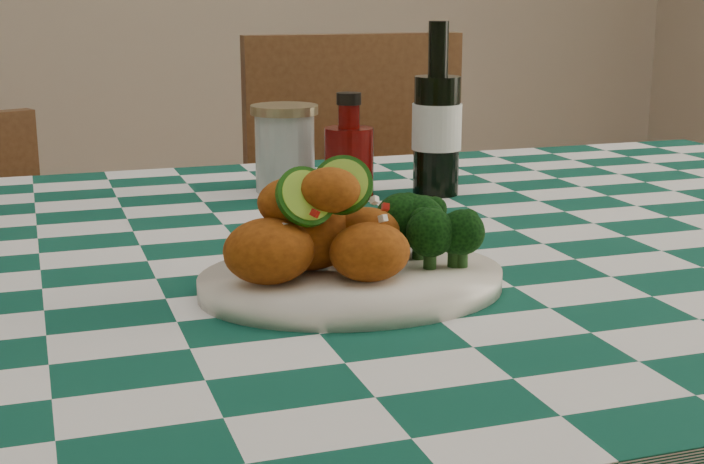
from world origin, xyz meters
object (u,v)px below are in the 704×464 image
object	(u,v)px
beer_bottle	(437,109)
wooden_chair_right	(387,301)
plate	(352,282)
ketchup_bottle	(349,145)
mason_jar	(285,148)
fried_chicken_pile	(327,222)

from	to	relation	value
beer_bottle	wooden_chair_right	bearing A→B (deg)	77.11
plate	ketchup_bottle	size ratio (longest dim) A/B	2.04
ketchup_bottle	mason_jar	bearing A→B (deg)	137.60
ketchup_bottle	wooden_chair_right	world-z (taller)	wooden_chair_right
fried_chicken_pile	wooden_chair_right	size ratio (longest dim) A/B	0.15
plate	beer_bottle	world-z (taller)	beer_bottle
mason_jar	plate	bearing A→B (deg)	-97.21
ketchup_bottle	beer_bottle	size ratio (longest dim) A/B	0.60
fried_chicken_pile	ketchup_bottle	distance (m)	0.42
plate	fried_chicken_pile	world-z (taller)	fried_chicken_pile
mason_jar	wooden_chair_right	size ratio (longest dim) A/B	0.12
plate	mason_jar	bearing A→B (deg)	82.79
mason_jar	wooden_chair_right	world-z (taller)	wooden_chair_right
ketchup_bottle	mason_jar	distance (m)	0.09
wooden_chair_right	plate	bearing A→B (deg)	-112.04
ketchup_bottle	beer_bottle	xyz separation A→B (m)	(0.11, -0.02, 0.04)
ketchup_bottle	wooden_chair_right	distance (m)	0.62
ketchup_bottle	wooden_chair_right	bearing A→B (deg)	63.51
ketchup_bottle	wooden_chair_right	xyz separation A→B (m)	(0.22, 0.44, -0.37)
beer_bottle	wooden_chair_right	distance (m)	0.63
fried_chicken_pile	plate	bearing A→B (deg)	0.00
fried_chicken_pile	wooden_chair_right	xyz separation A→B (m)	(0.37, 0.83, -0.37)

